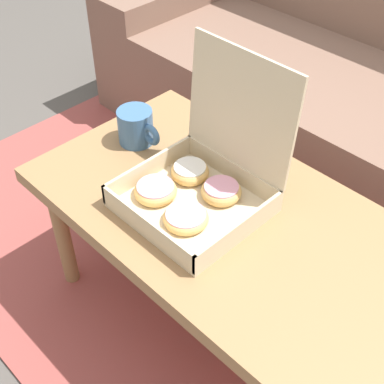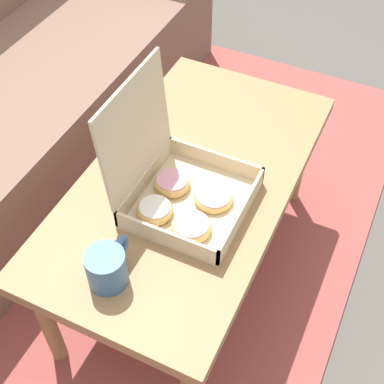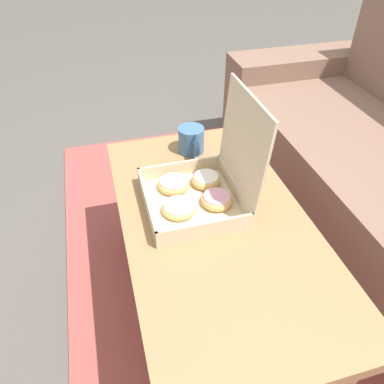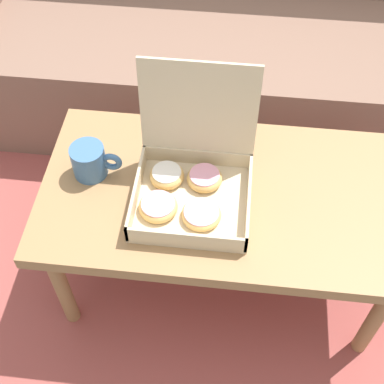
{
  "view_description": "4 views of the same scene",
  "coord_description": "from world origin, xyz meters",
  "px_view_note": "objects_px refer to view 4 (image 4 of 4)",
  "views": [
    {
      "loc": [
        0.56,
        -0.78,
        1.31
      ],
      "look_at": [
        -0.08,
        -0.14,
        0.49
      ],
      "focal_mm": 50.0,
      "sensor_mm": 36.0,
      "label": 1
    },
    {
      "loc": [
        -0.9,
        -0.53,
        1.51
      ],
      "look_at": [
        -0.08,
        -0.14,
        0.49
      ],
      "focal_mm": 50.0,
      "sensor_mm": 36.0,
      "label": 2
    },
    {
      "loc": [
        0.75,
        -0.37,
        1.21
      ],
      "look_at": [
        -0.08,
        -0.14,
        0.49
      ],
      "focal_mm": 35.0,
      "sensor_mm": 36.0,
      "label": 3
    },
    {
      "loc": [
        0.01,
        -0.99,
        1.59
      ],
      "look_at": [
        -0.08,
        -0.14,
        0.49
      ],
      "focal_mm": 50.0,
      "sensor_mm": 36.0,
      "label": 4
    }
  ],
  "objects_px": {
    "couch": "(239,41)",
    "coffee_table": "(224,202)",
    "coffee_mug": "(90,161)",
    "pastry_box": "(189,179)"
  },
  "relations": [
    {
      "from": "couch",
      "to": "coffee_table",
      "type": "bearing_deg",
      "value": -90.0
    },
    {
      "from": "coffee_table",
      "to": "coffee_mug",
      "type": "xyz_separation_m",
      "value": [
        -0.37,
        0.03,
        0.1
      ]
    },
    {
      "from": "pastry_box",
      "to": "coffee_mug",
      "type": "bearing_deg",
      "value": 171.49
    },
    {
      "from": "couch",
      "to": "coffee_table",
      "type": "distance_m",
      "value": 0.9
    },
    {
      "from": "coffee_table",
      "to": "pastry_box",
      "type": "height_order",
      "value": "pastry_box"
    },
    {
      "from": "pastry_box",
      "to": "coffee_mug",
      "type": "height_order",
      "value": "pastry_box"
    },
    {
      "from": "pastry_box",
      "to": "coffee_mug",
      "type": "relative_size",
      "value": 2.46
    },
    {
      "from": "coffee_mug",
      "to": "pastry_box",
      "type": "bearing_deg",
      "value": -8.51
    },
    {
      "from": "couch",
      "to": "coffee_table",
      "type": "relative_size",
      "value": 2.32
    },
    {
      "from": "coffee_mug",
      "to": "coffee_table",
      "type": "bearing_deg",
      "value": -4.26
    }
  ]
}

